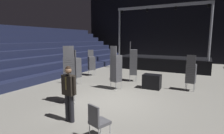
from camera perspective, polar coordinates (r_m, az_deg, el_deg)
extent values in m
cube|color=gray|center=(7.77, 0.09, -10.90)|extent=(22.00, 30.00, 0.10)
cube|color=black|center=(21.80, 19.08, 12.15)|extent=(22.00, 0.30, 8.00)
cube|color=#191E38|center=(11.76, -21.42, -3.30)|extent=(0.75, 24.00, 0.45)
cube|color=#191E38|center=(12.25, -23.85, -0.83)|extent=(0.75, 24.00, 0.45)
cube|color=#191E38|center=(12.78, -26.08, 1.44)|extent=(0.75, 24.00, 0.45)
cube|color=#191E38|center=(13.35, -28.13, 3.52)|extent=(0.75, 24.00, 0.45)
cube|color=#191E38|center=(13.95, -30.01, 5.42)|extent=(0.75, 24.00, 0.45)
cube|color=black|center=(16.29, 15.42, 1.24)|extent=(7.45, 3.12, 1.00)
cylinder|color=#9EA0A8|center=(16.04, 2.34, 10.40)|extent=(0.16, 0.16, 4.01)
cylinder|color=#9EA0A8|center=(14.50, 28.41, 9.52)|extent=(0.16, 0.16, 4.01)
cube|color=#9EA0A8|center=(15.08, 15.04, 17.86)|extent=(7.15, 0.20, 0.20)
cylinder|color=black|center=(16.08, 3.22, 16.77)|extent=(0.18, 0.18, 0.22)
cylinder|color=black|center=(15.32, 10.90, 17.02)|extent=(0.18, 0.18, 0.22)
cylinder|color=black|center=(14.84, 19.24, 16.97)|extent=(0.18, 0.18, 0.22)
cylinder|color=black|center=(14.66, 27.93, 16.55)|extent=(0.18, 0.18, 0.22)
cylinder|color=black|center=(5.93, -12.46, -12.58)|extent=(0.15, 0.15, 0.87)
cylinder|color=black|center=(6.05, -13.69, -12.17)|extent=(0.15, 0.15, 0.87)
cube|color=silver|center=(5.72, -13.78, -5.58)|extent=(0.19, 0.12, 0.62)
cube|color=black|center=(5.76, -13.34, -5.46)|extent=(0.42, 0.27, 0.62)
cube|color=brown|center=(5.67, -14.21, -4.96)|extent=(0.06, 0.02, 0.39)
cylinder|color=black|center=(5.59, -11.68, -5.70)|extent=(0.10, 0.10, 0.57)
cylinder|color=black|center=(5.93, -14.92, -5.00)|extent=(0.10, 0.10, 0.57)
sphere|color=#936B4C|center=(5.67, -13.51, -1.05)|extent=(0.20, 0.20, 0.20)
sphere|color=black|center=(5.66, -13.53, -0.49)|extent=(0.17, 0.17, 0.17)
cylinder|color=#B2B5BA|center=(12.84, -5.29, -1.84)|extent=(0.02, 0.02, 0.40)
cylinder|color=#B2B5BA|center=(12.73, -6.92, -1.95)|extent=(0.02, 0.02, 0.40)
cylinder|color=#B2B5BA|center=(13.19, -5.78, -1.55)|extent=(0.02, 0.02, 0.40)
cylinder|color=#B2B5BA|center=(13.09, -7.37, -1.66)|extent=(0.02, 0.02, 0.40)
cube|color=#4C4C51|center=(12.92, -6.36, -0.69)|extent=(0.62, 0.62, 0.08)
cube|color=#4C4C51|center=(12.91, -6.37, -0.32)|extent=(0.62, 0.62, 0.08)
cube|color=#4C4C51|center=(12.89, -6.37, 0.05)|extent=(0.62, 0.62, 0.08)
cube|color=#4C4C51|center=(12.88, -6.38, 0.43)|extent=(0.62, 0.62, 0.08)
cube|color=#4C4C51|center=(12.87, -6.38, 0.80)|extent=(0.62, 0.62, 0.08)
cube|color=#4C4C51|center=(12.86, -6.39, 1.17)|extent=(0.62, 0.62, 0.08)
cube|color=#4C4C51|center=(12.84, -6.40, 1.55)|extent=(0.62, 0.62, 0.08)
cube|color=#4C4C51|center=(12.83, -6.40, 1.93)|extent=(0.62, 0.62, 0.08)
cube|color=#4C4C51|center=(12.82, -6.41, 2.30)|extent=(0.62, 0.62, 0.08)
cube|color=#4C4C51|center=(12.81, -6.42, 2.68)|extent=(0.62, 0.62, 0.08)
cube|color=#4C4C51|center=(12.81, -6.42, 3.06)|extent=(0.62, 0.62, 0.08)
cube|color=#4C4C51|center=(12.97, -6.68, 4.34)|extent=(0.30, 0.34, 0.46)
cylinder|color=#B2B5BA|center=(11.44, 7.50, -3.20)|extent=(0.02, 0.02, 0.40)
cylinder|color=#B2B5BA|center=(11.07, 7.58, -3.61)|extent=(0.02, 0.02, 0.40)
cylinder|color=#B2B5BA|center=(11.43, 5.59, -3.18)|extent=(0.02, 0.02, 0.40)
cylinder|color=#B2B5BA|center=(11.06, 5.61, -3.59)|extent=(0.02, 0.02, 0.40)
cube|color=#4C4C51|center=(11.20, 6.59, -2.18)|extent=(0.57, 0.57, 0.08)
cube|color=#4C4C51|center=(11.18, 6.60, -1.75)|extent=(0.57, 0.57, 0.08)
cube|color=#4C4C51|center=(11.17, 6.61, -1.32)|extent=(0.57, 0.57, 0.08)
cube|color=#4C4C51|center=(11.15, 6.61, -0.89)|extent=(0.57, 0.57, 0.08)
cube|color=#4C4C51|center=(11.14, 6.62, -0.46)|extent=(0.57, 0.57, 0.08)
cube|color=#4C4C51|center=(11.12, 6.63, -0.03)|extent=(0.57, 0.57, 0.08)
cube|color=#4C4C51|center=(11.11, 6.64, 0.40)|extent=(0.57, 0.57, 0.08)
cube|color=#4C4C51|center=(11.10, 6.65, 0.83)|extent=(0.57, 0.57, 0.08)
cube|color=#4C4C51|center=(11.09, 6.65, 1.27)|extent=(0.57, 0.57, 0.08)
cube|color=#4C4C51|center=(11.08, 6.66, 1.71)|extent=(0.57, 0.57, 0.08)
cube|color=#4C4C51|center=(11.07, 6.67, 2.14)|extent=(0.57, 0.57, 0.08)
cube|color=#4C4C51|center=(11.06, 6.68, 2.58)|extent=(0.57, 0.57, 0.08)
cube|color=#4C4C51|center=(11.05, 6.69, 3.02)|extent=(0.57, 0.57, 0.08)
cube|color=#4C4C51|center=(11.04, 6.69, 3.46)|extent=(0.57, 0.57, 0.08)
cube|color=#4C4C51|center=(11.03, 6.70, 3.90)|extent=(0.57, 0.57, 0.08)
cube|color=#4C4C51|center=(11.03, 6.71, 4.34)|extent=(0.57, 0.57, 0.08)
cube|color=#4C4C51|center=(11.02, 6.72, 4.78)|extent=(0.57, 0.57, 0.08)
cube|color=#4C4C51|center=(11.01, 6.73, 5.22)|extent=(0.57, 0.57, 0.08)
cube|color=#4C4C51|center=(11.00, 5.73, 6.65)|extent=(0.20, 0.39, 0.46)
cylinder|color=#B2B5BA|center=(9.72, 1.23, -5.29)|extent=(0.02, 0.02, 0.40)
cylinder|color=#B2B5BA|center=(9.47, 2.90, -5.69)|extent=(0.02, 0.02, 0.40)
cylinder|color=#B2B5BA|center=(9.46, -0.37, -5.69)|extent=(0.02, 0.02, 0.40)
cylinder|color=#B2B5BA|center=(9.20, 1.30, -6.12)|extent=(0.02, 0.02, 0.40)
cube|color=#4C4C51|center=(9.40, 1.27, -4.26)|extent=(0.55, 0.55, 0.08)
cube|color=#4C4C51|center=(9.38, 1.27, -3.76)|extent=(0.55, 0.55, 0.08)
cube|color=#4C4C51|center=(9.37, 1.27, -3.25)|extent=(0.55, 0.55, 0.08)
cube|color=#4C4C51|center=(9.35, 1.28, -2.74)|extent=(0.55, 0.55, 0.08)
cube|color=#4C4C51|center=(9.33, 1.28, -2.23)|extent=(0.55, 0.55, 0.08)
cube|color=#4C4C51|center=(9.32, 1.28, -1.72)|extent=(0.55, 0.55, 0.08)
cube|color=#4C4C51|center=(9.30, 1.28, -1.20)|extent=(0.55, 0.55, 0.08)
cube|color=#4C4C51|center=(9.29, 1.28, -0.69)|extent=(0.55, 0.55, 0.08)
cube|color=#4C4C51|center=(9.27, 1.28, -0.17)|extent=(0.55, 0.55, 0.08)
cube|color=#4C4C51|center=(9.26, 1.29, 0.35)|extent=(0.55, 0.55, 0.08)
cube|color=#4C4C51|center=(9.25, 1.29, 0.87)|extent=(0.55, 0.55, 0.08)
cube|color=#4C4C51|center=(9.23, 1.29, 1.39)|extent=(0.55, 0.55, 0.08)
cube|color=#4C4C51|center=(9.22, 1.29, 1.92)|extent=(0.55, 0.55, 0.08)
cube|color=#4C4C51|center=(9.21, 1.29, 2.44)|extent=(0.55, 0.55, 0.08)
cube|color=#4C4C51|center=(9.20, 1.30, 2.97)|extent=(0.55, 0.55, 0.08)
cube|color=#4C4C51|center=(9.20, 1.30, 3.50)|extent=(0.55, 0.55, 0.08)
cube|color=#4C4C51|center=(9.04, 0.44, 5.13)|extent=(0.40, 0.17, 0.46)
cylinder|color=#B2B5BA|center=(7.90, -14.34, -8.94)|extent=(0.02, 0.02, 0.40)
cylinder|color=#B2B5BA|center=(7.90, -11.55, -8.84)|extent=(0.02, 0.02, 0.40)
cylinder|color=#B2B5BA|center=(7.54, -14.37, -9.82)|extent=(0.02, 0.02, 0.40)
cylinder|color=#B2B5BA|center=(7.54, -11.44, -9.71)|extent=(0.02, 0.02, 0.40)
cube|color=#4C4C51|center=(7.65, -12.99, -7.59)|extent=(0.62, 0.62, 0.08)
cube|color=#4C4C51|center=(7.62, -13.01, -6.98)|extent=(0.62, 0.62, 0.08)
cube|color=#4C4C51|center=(7.60, -13.03, -6.36)|extent=(0.62, 0.62, 0.08)
cube|color=#4C4C51|center=(7.58, -13.06, -5.74)|extent=(0.62, 0.62, 0.08)
cube|color=#4C4C51|center=(7.56, -13.08, -5.12)|extent=(0.62, 0.62, 0.08)
cube|color=#4C4C51|center=(7.54, -13.10, -4.49)|extent=(0.62, 0.62, 0.08)
cube|color=#4C4C51|center=(7.52, -13.12, -3.86)|extent=(0.62, 0.62, 0.08)
cube|color=#4C4C51|center=(7.50, -13.15, -3.23)|extent=(0.62, 0.62, 0.08)
cube|color=#4C4C51|center=(7.49, -13.17, -2.59)|extent=(0.62, 0.62, 0.08)
cube|color=#4C4C51|center=(7.47, -13.19, -1.95)|extent=(0.62, 0.62, 0.08)
cube|color=#4C4C51|center=(7.45, -13.22, -1.31)|extent=(0.62, 0.62, 0.08)
cube|color=#4C4C51|center=(7.44, -13.24, -0.67)|extent=(0.62, 0.62, 0.08)
cube|color=#4C4C51|center=(7.43, -13.26, -0.02)|extent=(0.62, 0.62, 0.08)
cube|color=#4C4C51|center=(7.41, -13.29, 0.63)|extent=(0.62, 0.62, 0.08)
cube|color=#4C4C51|center=(7.40, -13.31, 1.28)|extent=(0.62, 0.62, 0.08)
cube|color=#4C4C51|center=(7.39, -13.33, 1.93)|extent=(0.62, 0.62, 0.08)
cube|color=#4C4C51|center=(7.38, -13.36, 2.59)|extent=(0.62, 0.62, 0.08)
cube|color=#4C4C51|center=(7.16, -13.43, 4.59)|extent=(0.34, 0.30, 0.46)
cylinder|color=#B2B5BA|center=(10.18, 22.29, -5.32)|extent=(0.02, 0.02, 0.40)
cylinder|color=#B2B5BA|center=(10.13, 24.41, -5.52)|extent=(0.02, 0.02, 0.40)
cylinder|color=#B2B5BA|center=(9.82, 21.89, -5.81)|extent=(0.02, 0.02, 0.40)
cylinder|color=#B2B5BA|center=(9.76, 24.09, -6.02)|extent=(0.02, 0.02, 0.40)
cube|color=#4C4C51|center=(9.92, 23.26, -4.31)|extent=(0.48, 0.48, 0.08)
cube|color=#4C4C51|center=(9.90, 23.29, -3.83)|extent=(0.48, 0.48, 0.08)
cube|color=#4C4C51|center=(9.88, 23.32, -3.35)|extent=(0.48, 0.48, 0.08)
cube|color=#4C4C51|center=(9.86, 23.35, -2.86)|extent=(0.48, 0.48, 0.08)
cube|color=#4C4C51|center=(9.85, 23.38, -2.38)|extent=(0.48, 0.48, 0.08)
cube|color=#4C4C51|center=(9.83, 23.41, -1.89)|extent=(0.48, 0.48, 0.08)
cube|color=#4C4C51|center=(9.82, 23.44, -1.40)|extent=(0.48, 0.48, 0.08)
cube|color=#4C4C51|center=(9.80, 23.47, -0.92)|extent=(0.48, 0.48, 0.08)
cube|color=#4C4C51|center=(9.79, 23.50, -0.43)|extent=(0.48, 0.48, 0.08)
cube|color=#4C4C51|center=(9.78, 23.53, 0.07)|extent=(0.48, 0.48, 0.08)
cube|color=#4C4C51|center=(9.77, 23.56, 0.56)|extent=(0.48, 0.48, 0.08)
cube|color=#4C4C51|center=(9.54, 23.48, 2.04)|extent=(0.41, 0.08, 0.46)
cylinder|color=#B2B5BA|center=(10.89, -11.08, -3.91)|extent=(0.02, 0.02, 0.40)
cylinder|color=#B2B5BA|center=(10.64, -9.60, -4.17)|extent=(0.02, 0.02, 0.40)
cylinder|color=#B2B5BA|center=(10.63, -12.50, -4.27)|extent=(0.02, 0.02, 0.40)
cylinder|color=#B2B5BA|center=(10.37, -11.01, -4.55)|extent=(0.02, 0.02, 0.40)
cube|color=#4C4C51|center=(10.58, -11.09, -2.94)|extent=(0.48, 0.48, 0.08)
cube|color=#4C4C51|center=(10.56, -11.10, -2.49)|extent=(0.48, 0.48, 0.08)
cube|color=#4C4C51|center=(10.55, -11.12, -2.04)|extent=(0.48, 0.48, 0.08)
cube|color=#4C4C51|center=(10.53, -11.13, -1.58)|extent=(0.48, 0.48, 0.08)
cube|color=#4C4C51|center=(10.52, -11.14, -1.13)|extent=(0.48, 0.48, 0.08)
cube|color=#4C4C51|center=(10.50, -11.16, -0.67)|extent=(0.48, 0.48, 0.08)
cube|color=#4C4C51|center=(10.49, -11.17, -0.21)|extent=(0.48, 0.48, 0.08)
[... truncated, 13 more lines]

